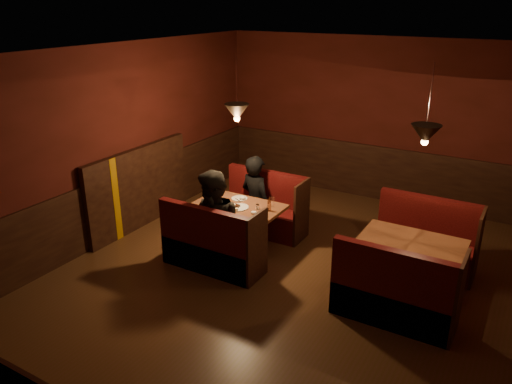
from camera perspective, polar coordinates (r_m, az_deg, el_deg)
The scene contains 9 objects.
room at distance 6.31m, azimuth 2.08°, elevation -1.39°, with size 6.02×7.02×2.92m.
main_table at distance 7.28m, azimuth -1.94°, elevation -2.67°, with size 1.28×0.78×0.90m.
main_bench_far at distance 7.93m, azimuth 0.96°, elevation -2.33°, with size 1.41×0.50×0.96m.
main_bench_near at distance 6.82m, azimuth -5.10°, elevation -6.55°, with size 1.41×0.50×0.96m.
second_table at distance 6.50m, azimuth 17.23°, elevation -6.83°, with size 1.25×0.80×0.70m.
second_bench_far at distance 7.25m, azimuth 18.71°, elevation -5.86°, with size 1.38×0.52×0.98m.
second_bench_near at distance 5.97m, azimuth 15.49°, elevation -11.66°, with size 1.38×0.52×0.98m.
diner_a at distance 7.74m, azimuth -0.04°, elevation 0.99°, with size 0.58×0.38×1.59m, color black.
diner_b at distance 6.68m, azimuth -4.85°, elevation -1.92°, with size 0.83×0.65×1.72m, color black.
Camera 1 is at (2.46, -5.09, 3.48)m, focal length 35.00 mm.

